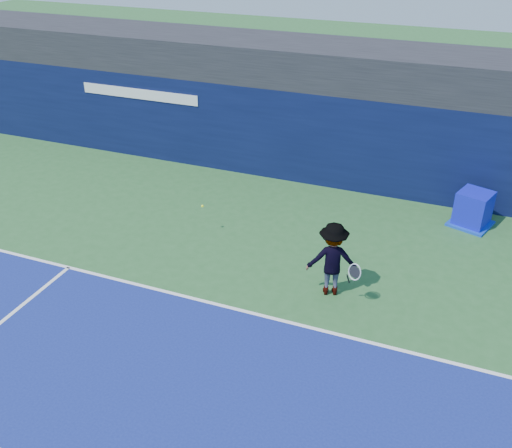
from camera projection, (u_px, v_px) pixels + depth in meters
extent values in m
plane|color=#295C2B|center=(190.00, 409.00, 10.37)|extent=(80.00, 80.00, 0.00)
cube|color=white|center=(252.00, 313.00, 12.80)|extent=(24.00, 0.10, 0.01)
cube|color=black|center=(352.00, 66.00, 17.94)|extent=(36.00, 3.00, 1.20)
cube|color=#091033|center=(340.00, 139.00, 18.15)|extent=(36.00, 1.00, 3.00)
cube|color=white|center=(139.00, 94.00, 19.58)|extent=(4.50, 0.04, 0.35)
cube|color=#0D10B6|center=(473.00, 209.00, 16.12)|extent=(1.08, 1.08, 1.02)
cube|color=#0C31B3|center=(470.00, 223.00, 16.35)|extent=(1.35, 1.35, 0.07)
imported|color=silver|center=(332.00, 259.00, 13.07)|extent=(1.34, 1.02, 1.83)
cylinder|color=black|center=(348.00, 279.00, 12.86)|extent=(0.09, 0.16, 0.29)
torus|color=silver|center=(355.00, 272.00, 12.65)|extent=(0.34, 0.19, 0.33)
cylinder|color=black|center=(355.00, 272.00, 12.65)|extent=(0.28, 0.15, 0.28)
sphere|color=#E9FB1B|center=(202.00, 206.00, 15.57)|extent=(0.07, 0.07, 0.07)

